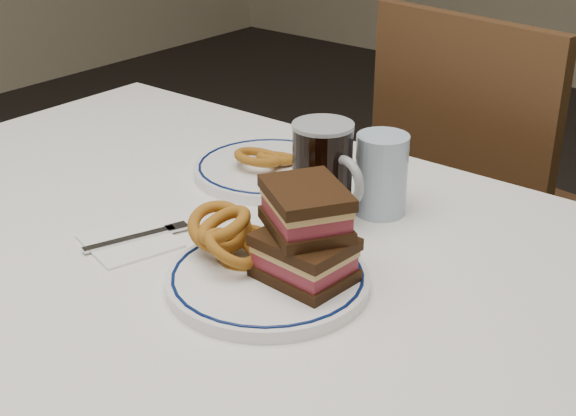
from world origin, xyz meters
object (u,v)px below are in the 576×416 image
Objects in this scene: main_plate at (268,279)px; reuben_sandwich at (305,233)px; beer_mug at (324,172)px; far_plate at (270,169)px; chair_far at (484,204)px.

reuben_sandwich reaches higher than main_plate.
main_plate is at bearing -72.74° from beer_mug.
reuben_sandwich is at bearing 38.03° from main_plate.
reuben_sandwich is (0.04, 0.03, 0.07)m from main_plate.
beer_mug reaches higher than main_plate.
reuben_sandwich is at bearing -43.03° from far_plate.
reuben_sandwich is 0.20m from beer_mug.
reuben_sandwich is 0.97× the size of beer_mug.
beer_mug is 0.20m from far_plate.
beer_mug is (-0.06, 0.20, 0.07)m from main_plate.
main_plate is 1.80× the size of reuben_sandwich.
far_plate is (-0.13, -0.58, 0.24)m from chair_far.
chair_far is 3.73× the size of far_plate.
beer_mug is 0.58× the size of far_plate.
beer_mug is at bearing 107.26° from main_plate.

